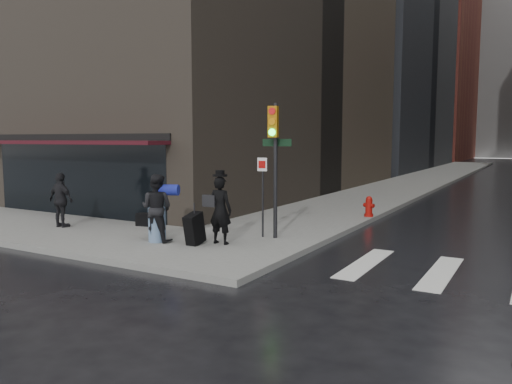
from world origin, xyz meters
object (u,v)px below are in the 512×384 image
man_jeans (157,208)px  traffic_light (273,152)px  man_overcoat (215,213)px  fire_hydrant (369,207)px  man_greycoat (61,200)px

man_jeans → traffic_light: (2.38, 1.84, 1.41)m
man_overcoat → traffic_light: 2.22m
fire_hydrant → traffic_light: bearing=-102.2°
man_greycoat → traffic_light: traffic_light is taller
man_jeans → man_greycoat: (-3.86, 0.20, -0.06)m
man_greycoat → fire_hydrant: 9.82m
man_greycoat → man_jeans: bearing=177.6°
man_greycoat → fire_hydrant: size_ratio=2.34×
man_greycoat → traffic_light: (6.24, 1.64, 1.47)m
man_jeans → fire_hydrant: bearing=-127.6°
man_jeans → man_greycoat: bearing=-13.6°
man_overcoat → man_greycoat: man_overcoat is taller
traffic_light → man_jeans: bearing=-151.1°
man_overcoat → fire_hydrant: man_overcoat is taller
man_jeans → man_greycoat: man_jeans is taller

